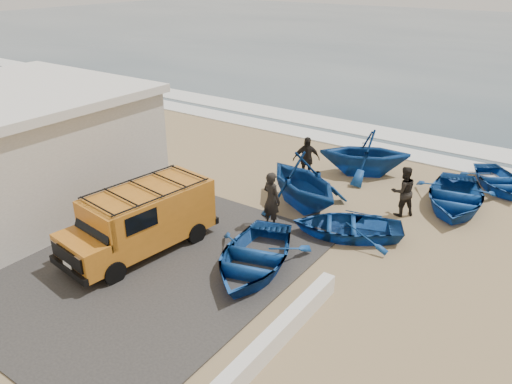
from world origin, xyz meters
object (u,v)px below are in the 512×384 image
Objects in this scene: boat_far_right at (499,180)px; fisherman_front at (272,200)px; fisherman_middle at (403,191)px; fisherman_back at (306,160)px; boat_mid_left at (303,181)px; boat_mid_right at (455,197)px; van at (142,218)px; boat_near_right at (347,226)px; parapet at (270,343)px; boat_near_left at (253,257)px; boat_far_left at (365,152)px.

fisherman_front is (-5.83, -7.98, 0.66)m from boat_far_right.
fisherman_back reaches higher than fisherman_middle.
fisherman_front is (-0.10, -1.95, -0.05)m from boat_mid_left.
boat_mid_right reaches higher than boat_far_right.
boat_mid_left is 1.19× the size of boat_far_right.
van is 9.19m from fisherman_middle.
boat_mid_left is 1.95m from fisherman_front.
fisherman_front reaches higher than boat_mid_right.
boat_mid_left is (-2.37, 1.08, 0.68)m from boat_near_right.
parapet is 1.44× the size of boat_near_left.
fisherman_middle is at bearing 133.42° from boat_near_right.
van is 4.39m from fisherman_front.
fisherman_front is at bearing -158.22° from boat_far_right.
fisherman_middle is at bearing -37.20° from boat_mid_left.
fisherman_middle is at bearing 52.17° from boat_near_left.
parapet is 3.07× the size of fisherman_back.
boat_far_left is (3.14, 9.89, -0.13)m from van.
parapet is 1.17× the size of van.
boat_near_right is at bearing -85.97° from boat_mid_left.
fisherman_front is at bearing -33.55° from boat_far_left.
van is 1.20× the size of boat_mid_right.
fisherman_back reaches higher than boat_far_right.
boat_mid_right is at bearing -120.70° from fisherman_front.
van is 7.90m from fisherman_back.
boat_far_left is at bearing 166.67° from boat_far_right.
parapet is at bearing 135.42° from fisherman_front.
boat_near_left is 11.60m from boat_far_right.
boat_near_left is at bearing -48.68° from boat_near_right.
fisherman_back reaches higher than boat_near_right.
boat_mid_left is 0.94× the size of boat_mid_right.
parapet is 1.65× the size of boat_near_right.
boat_near_right is at bearing 24.38° from fisherman_middle.
van is 6.15m from boat_mid_left.
boat_mid_left is at bearing 72.93° from van.
boat_near_right is 2.69m from fisherman_front.
parapet is at bearing -126.71° from boat_mid_left.
van is at bearing -179.77° from boat_near_left.
boat_near_right is 0.90× the size of boat_mid_left.
boat_far_right is (1.00, 2.83, -0.09)m from boat_mid_right.
van is (-5.87, 1.62, 0.86)m from parapet.
fisherman_front is (-0.69, -6.24, 0.00)m from boat_far_left.
boat_mid_left is 2.42m from fisherman_back.
boat_far_left is 1.89× the size of fisherman_front.
boat_far_right is 7.86m from fisherman_back.
fisherman_front is 1.08× the size of fisherman_middle.
boat_near_left is 6.49m from fisherman_middle.
boat_near_left is at bearing -116.09° from fisherman_back.
fisherman_front reaches higher than boat_near_left.
boat_mid_left is at bearing -35.08° from boat_far_left.
boat_near_left is at bearing -127.97° from boat_mid_right.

